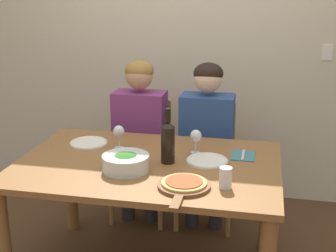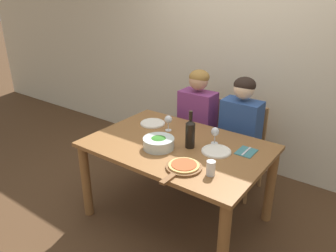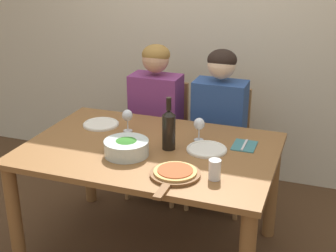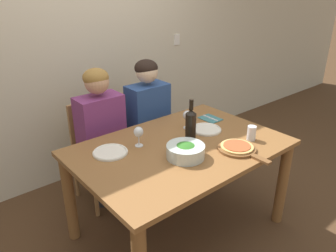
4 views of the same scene
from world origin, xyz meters
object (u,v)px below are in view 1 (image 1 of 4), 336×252
(pizza_on_board, at_px, (184,185))
(wine_glass_left, at_px, (119,133))
(person_woman, at_px, (139,127))
(broccoli_bowl, at_px, (126,163))
(chair_left, at_px, (144,153))
(chair_right, at_px, (208,158))
(wine_bottle, at_px, (168,141))
(dinner_plate_right, at_px, (207,161))
(person_man, at_px, (206,131))
(dinner_plate_left, at_px, (89,143))
(wine_glass_right, at_px, (196,137))
(fork_on_napkin, at_px, (243,156))
(water_tumbler, at_px, (226,178))

(pizza_on_board, relative_size, wine_glass_left, 2.74)
(person_woman, xyz_separation_m, broccoli_bowl, (0.16, -0.87, 0.06))
(chair_left, xyz_separation_m, chair_right, (0.50, 0.00, 0.00))
(broccoli_bowl, xyz_separation_m, wine_glass_left, (-0.15, 0.34, 0.06))
(chair_left, height_order, pizza_on_board, chair_left)
(wine_bottle, bearing_deg, broccoli_bowl, -140.63)
(dinner_plate_right, bearing_deg, person_man, 97.64)
(dinner_plate_left, relative_size, dinner_plate_right, 1.00)
(chair_right, relative_size, wine_glass_right, 5.96)
(chair_left, height_order, fork_on_napkin, chair_left)
(person_man, height_order, wine_glass_right, person_man)
(water_tumbler, xyz_separation_m, fork_on_napkin, (0.06, 0.48, -0.05))
(chair_right, height_order, person_woman, person_woman)
(person_woman, xyz_separation_m, dinner_plate_right, (0.59, -0.65, 0.02))
(wine_glass_left, relative_size, water_tumbler, 1.36)
(dinner_plate_left, distance_m, water_tumbler, 1.05)
(broccoli_bowl, height_order, dinner_plate_left, broccoli_bowl)
(broccoli_bowl, distance_m, fork_on_napkin, 0.73)
(pizza_on_board, bearing_deg, dinner_plate_right, 79.31)
(broccoli_bowl, distance_m, water_tumbler, 0.58)
(broccoli_bowl, bearing_deg, wine_glass_left, 113.29)
(chair_right, bearing_deg, chair_left, 180.00)
(pizza_on_board, bearing_deg, wine_glass_right, 91.85)
(chair_left, relative_size, fork_on_napkin, 5.00)
(dinner_plate_right, bearing_deg, wine_glass_right, 123.95)
(person_woman, distance_m, person_man, 0.50)
(wine_glass_right, bearing_deg, wine_bottle, -126.46)
(person_man, height_order, broccoli_bowl, person_man)
(person_woman, height_order, broccoli_bowl, person_woman)
(person_woman, xyz_separation_m, pizza_on_board, (0.51, -1.03, 0.03))
(water_tumbler, bearing_deg, chair_right, 101.47)
(person_woman, distance_m, dinner_plate_left, 0.54)
(dinner_plate_left, xyz_separation_m, water_tumbler, (0.93, -0.50, 0.05))
(water_tumbler, relative_size, fork_on_napkin, 0.62)
(water_tumbler, bearing_deg, pizza_on_board, -168.20)
(wine_glass_right, bearing_deg, person_man, 89.86)
(chair_left, xyz_separation_m, person_man, (0.50, -0.11, 0.25))
(wine_bottle, bearing_deg, water_tumbler, -38.60)
(chair_left, bearing_deg, dinner_plate_right, -52.33)
(person_man, bearing_deg, person_woman, 180.00)
(chair_left, distance_m, wine_bottle, 0.97)
(wine_bottle, xyz_separation_m, dinner_plate_right, (0.22, 0.05, -0.12))
(chair_right, xyz_separation_m, wine_bottle, (-0.14, -0.81, 0.40))
(fork_on_napkin, bearing_deg, wine_bottle, -155.45)
(wine_bottle, relative_size, water_tumbler, 2.93)
(dinner_plate_right, bearing_deg, person_woman, 132.00)
(chair_left, relative_size, water_tumbler, 8.11)
(broccoli_bowl, distance_m, pizza_on_board, 0.39)
(chair_right, height_order, wine_glass_right, wine_glass_right)
(chair_right, xyz_separation_m, pizza_on_board, (0.02, -1.14, 0.28))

